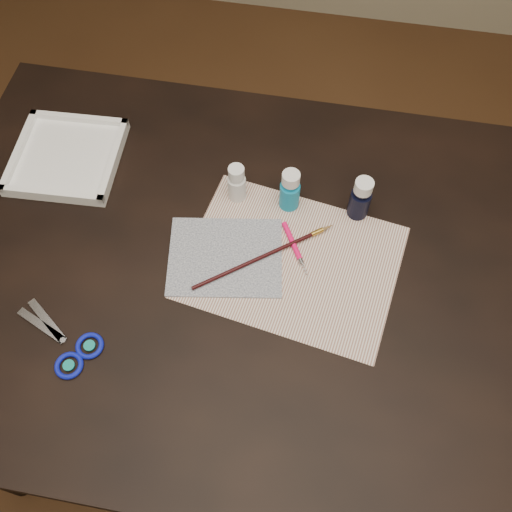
% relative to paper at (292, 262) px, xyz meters
% --- Properties ---
extents(ground, '(3.50, 3.50, 0.02)m').
position_rel_paper_xyz_m(ground, '(-0.06, -0.03, -0.76)').
color(ground, '#422614').
rests_on(ground, ground).
extents(table, '(1.30, 0.90, 0.75)m').
position_rel_paper_xyz_m(table, '(-0.06, -0.03, -0.38)').
color(table, black).
rests_on(table, ground).
extents(paper, '(0.44, 0.36, 0.00)m').
position_rel_paper_xyz_m(paper, '(0.00, 0.00, 0.00)').
color(paper, silver).
rests_on(paper, table).
extents(canvas, '(0.24, 0.20, 0.00)m').
position_rel_paper_xyz_m(canvas, '(-0.13, -0.01, 0.00)').
color(canvas, '#0F1634').
rests_on(canvas, paper).
extents(paint_bottle_white, '(0.04, 0.04, 0.09)m').
position_rel_paper_xyz_m(paint_bottle_white, '(-0.13, 0.13, 0.04)').
color(paint_bottle_white, silver).
rests_on(paint_bottle_white, table).
extents(paint_bottle_cyan, '(0.05, 0.05, 0.10)m').
position_rel_paper_xyz_m(paint_bottle_cyan, '(-0.03, 0.13, 0.05)').
color(paint_bottle_cyan, '#0F85B2').
rests_on(paint_bottle_cyan, table).
extents(paint_bottle_navy, '(0.04, 0.04, 0.10)m').
position_rel_paper_xyz_m(paint_bottle_navy, '(0.11, 0.13, 0.05)').
color(paint_bottle_navy, black).
rests_on(paint_bottle_navy, table).
extents(paintbrush, '(0.25, 0.19, 0.01)m').
position_rel_paper_xyz_m(paintbrush, '(-0.05, -0.00, 0.01)').
color(paintbrush, black).
rests_on(paintbrush, canvas).
extents(craft_knife, '(0.07, 0.12, 0.01)m').
position_rel_paper_xyz_m(craft_knife, '(0.00, 0.02, 0.01)').
color(craft_knife, '#FF0E60').
rests_on(craft_knife, paper).
extents(scissors, '(0.22, 0.17, 0.01)m').
position_rel_paper_xyz_m(scissors, '(-0.39, -0.23, 0.00)').
color(scissors, silver).
rests_on(scissors, table).
extents(palette_tray, '(0.23, 0.23, 0.03)m').
position_rel_paper_xyz_m(palette_tray, '(-0.50, 0.16, 0.01)').
color(palette_tray, white).
rests_on(palette_tray, table).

